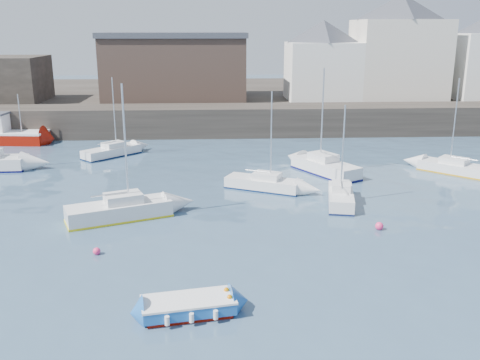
{
  "coord_description": "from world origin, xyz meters",
  "views": [
    {
      "loc": [
        -1.65,
        -20.86,
        10.88
      ],
      "look_at": [
        0.0,
        12.0,
        1.5
      ],
      "focal_mm": 40.0,
      "sensor_mm": 36.0,
      "label": 1
    }
  ],
  "objects_px": {
    "fishing_boat": "(6,134)",
    "sailboat_c": "(341,196)",
    "sailboat_f": "(325,167)",
    "sailboat_a": "(120,210)",
    "sailboat_b": "(264,183)",
    "buoy_near": "(97,254)",
    "buoy_far": "(245,181)",
    "blue_dinghy": "(188,306)",
    "buoy_mid": "(379,230)",
    "sailboat_d": "(456,168)",
    "sailboat_h": "(112,151)"
  },
  "relations": [
    {
      "from": "blue_dinghy",
      "to": "buoy_near",
      "type": "xyz_separation_m",
      "value": [
        -4.83,
        6.08,
        -0.39
      ]
    },
    {
      "from": "blue_dinghy",
      "to": "buoy_near",
      "type": "distance_m",
      "value": 7.77
    },
    {
      "from": "sailboat_a",
      "to": "buoy_mid",
      "type": "distance_m",
      "value": 15.02
    },
    {
      "from": "fishing_boat",
      "to": "sailboat_a",
      "type": "bearing_deg",
      "value": -56.69
    },
    {
      "from": "sailboat_b",
      "to": "buoy_near",
      "type": "bearing_deg",
      "value": -131.13
    },
    {
      "from": "blue_dinghy",
      "to": "sailboat_b",
      "type": "xyz_separation_m",
      "value": [
        4.53,
        16.8,
        0.06
      ]
    },
    {
      "from": "sailboat_f",
      "to": "sailboat_c",
      "type": "bearing_deg",
      "value": -93.8
    },
    {
      "from": "sailboat_h",
      "to": "buoy_mid",
      "type": "relative_size",
      "value": 14.89
    },
    {
      "from": "fishing_boat",
      "to": "sailboat_f",
      "type": "xyz_separation_m",
      "value": [
        28.84,
        -12.78,
        -0.37
      ]
    },
    {
      "from": "buoy_far",
      "to": "blue_dinghy",
      "type": "bearing_deg",
      "value": -100.13
    },
    {
      "from": "sailboat_b",
      "to": "buoy_mid",
      "type": "relative_size",
      "value": 14.94
    },
    {
      "from": "sailboat_c",
      "to": "sailboat_f",
      "type": "height_order",
      "value": "sailboat_f"
    },
    {
      "from": "sailboat_a",
      "to": "sailboat_h",
      "type": "bearing_deg",
      "value": 101.7
    },
    {
      "from": "buoy_mid",
      "to": "sailboat_b",
      "type": "bearing_deg",
      "value": 125.48
    },
    {
      "from": "blue_dinghy",
      "to": "buoy_far",
      "type": "xyz_separation_m",
      "value": [
        3.38,
        18.94,
        -0.39
      ]
    },
    {
      "from": "sailboat_b",
      "to": "sailboat_d",
      "type": "relative_size",
      "value": 0.94
    },
    {
      "from": "buoy_mid",
      "to": "sailboat_c",
      "type": "bearing_deg",
      "value": 103.33
    },
    {
      "from": "sailboat_c",
      "to": "buoy_far",
      "type": "xyz_separation_m",
      "value": [
        -5.79,
        5.53,
        -0.48
      ]
    },
    {
      "from": "fishing_boat",
      "to": "sailboat_c",
      "type": "relative_size",
      "value": 1.19
    },
    {
      "from": "sailboat_a",
      "to": "buoy_mid",
      "type": "xyz_separation_m",
      "value": [
        14.8,
        -2.49,
        -0.56
      ]
    },
    {
      "from": "sailboat_b",
      "to": "sailboat_d",
      "type": "xyz_separation_m",
      "value": [
        15.34,
        3.51,
        -0.0
      ]
    },
    {
      "from": "sailboat_b",
      "to": "sailboat_d",
      "type": "bearing_deg",
      "value": 12.9
    },
    {
      "from": "sailboat_d",
      "to": "buoy_far",
      "type": "xyz_separation_m",
      "value": [
        -16.48,
        -1.37,
        -0.44
      ]
    },
    {
      "from": "fishing_boat",
      "to": "buoy_mid",
      "type": "bearing_deg",
      "value": -40.09
    },
    {
      "from": "sailboat_b",
      "to": "sailboat_f",
      "type": "height_order",
      "value": "sailboat_f"
    },
    {
      "from": "buoy_near",
      "to": "buoy_far",
      "type": "xyz_separation_m",
      "value": [
        8.21,
        12.86,
        0.0
      ]
    },
    {
      "from": "sailboat_a",
      "to": "sailboat_b",
      "type": "distance_m",
      "value": 10.63
    },
    {
      "from": "buoy_mid",
      "to": "buoy_far",
      "type": "relative_size",
      "value": 1.09
    },
    {
      "from": "buoy_mid",
      "to": "blue_dinghy",
      "type": "bearing_deg",
      "value": -139.65
    },
    {
      "from": "fishing_boat",
      "to": "sailboat_b",
      "type": "xyz_separation_m",
      "value": [
        23.71,
        -16.73,
        -0.49
      ]
    },
    {
      "from": "sailboat_f",
      "to": "buoy_mid",
      "type": "distance_m",
      "value": 12.05
    },
    {
      "from": "blue_dinghy",
      "to": "sailboat_b",
      "type": "bearing_deg",
      "value": 74.9
    },
    {
      "from": "sailboat_a",
      "to": "sailboat_b",
      "type": "relative_size",
      "value": 1.16
    },
    {
      "from": "fishing_boat",
      "to": "sailboat_f",
      "type": "relative_size",
      "value": 0.94
    },
    {
      "from": "fishing_boat",
      "to": "sailboat_c",
      "type": "distance_m",
      "value": 34.77
    },
    {
      "from": "sailboat_f",
      "to": "sailboat_a",
      "type": "bearing_deg",
      "value": -146.1
    },
    {
      "from": "sailboat_c",
      "to": "sailboat_f",
      "type": "distance_m",
      "value": 7.36
    },
    {
      "from": "blue_dinghy",
      "to": "fishing_boat",
      "type": "bearing_deg",
      "value": 119.77
    },
    {
      "from": "sailboat_b",
      "to": "sailboat_h",
      "type": "xyz_separation_m",
      "value": [
        -12.43,
        10.72,
        -0.0
      ]
    },
    {
      "from": "sailboat_f",
      "to": "sailboat_b",
      "type": "bearing_deg",
      "value": -142.37
    },
    {
      "from": "sailboat_c",
      "to": "sailboat_h",
      "type": "height_order",
      "value": "sailboat_h"
    },
    {
      "from": "sailboat_a",
      "to": "fishing_boat",
      "type": "bearing_deg",
      "value": 123.31
    },
    {
      "from": "sailboat_a",
      "to": "sailboat_f",
      "type": "xyz_separation_m",
      "value": [
        14.18,
        9.53,
        0.01
      ]
    },
    {
      "from": "fishing_boat",
      "to": "sailboat_b",
      "type": "bearing_deg",
      "value": -35.21
    },
    {
      "from": "buoy_mid",
      "to": "sailboat_f",
      "type": "bearing_deg",
      "value": 92.95
    },
    {
      "from": "fishing_boat",
      "to": "sailboat_h",
      "type": "xyz_separation_m",
      "value": [
        11.28,
        -6.01,
        -0.49
      ]
    },
    {
      "from": "buoy_near",
      "to": "sailboat_d",
      "type": "bearing_deg",
      "value": 29.95
    },
    {
      "from": "sailboat_b",
      "to": "sailboat_h",
      "type": "distance_m",
      "value": 16.41
    },
    {
      "from": "buoy_near",
      "to": "buoy_mid",
      "type": "bearing_deg",
      "value": 9.96
    },
    {
      "from": "fishing_boat",
      "to": "buoy_far",
      "type": "height_order",
      "value": "fishing_boat"
    }
  ]
}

